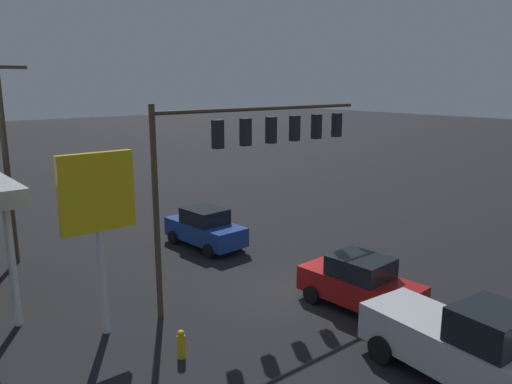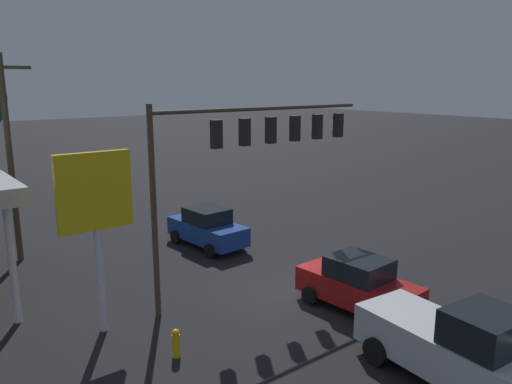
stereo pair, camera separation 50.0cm
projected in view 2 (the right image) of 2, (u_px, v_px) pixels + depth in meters
ground_plane at (288, 292)px, 19.18m from camera, size 200.00×200.00×0.00m
traffic_signal_assembly at (254, 143)px, 18.55m from camera, size 9.58×0.43×7.23m
utility_pole at (10, 154)px, 21.59m from camera, size 2.40×0.26×9.11m
price_sign at (95, 202)px, 15.30m from camera, size 2.32×0.27×5.85m
pickup_parked at (457, 347)px, 13.08m from camera, size 2.57×5.34×2.40m
sedan_waiting at (207, 228)px, 24.35m from camera, size 2.31×4.52×1.93m
sedan_far at (358, 284)px, 17.52m from camera, size 2.29×4.51×1.93m
fire_hydrant at (176, 343)px, 14.57m from camera, size 0.24×0.24×0.88m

